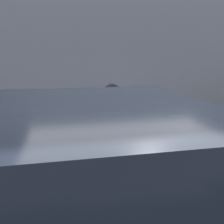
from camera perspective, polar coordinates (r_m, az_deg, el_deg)
name	(u,v)px	position (r m, az deg, el deg)	size (l,w,h in m)	color
sidewalk	(105,160)	(4.66, -1.86, -12.39)	(24.00, 2.80, 0.12)	#9E9B96
building_facade	(89,23)	(6.34, -6.00, 22.08)	(24.00, 0.30, 6.09)	gray
parking_meter	(112,111)	(3.26, 0.00, 0.18)	(0.22, 0.13, 1.63)	gray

